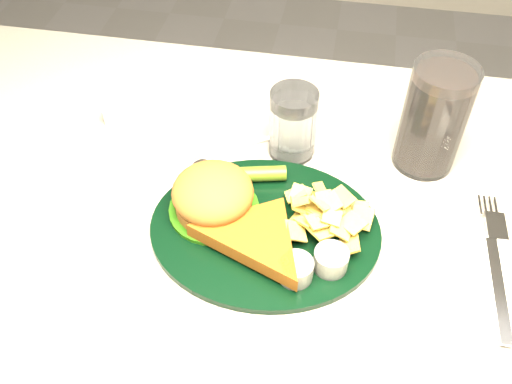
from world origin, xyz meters
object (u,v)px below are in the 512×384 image
table (274,365)px  water_glass (293,124)px  cola_glass (434,118)px  fork_napkin (497,280)px  dinner_plate (265,214)px

table → water_glass: (-0.01, 0.16, 0.43)m
table → cola_glass: size_ratio=7.52×
table → water_glass: 0.46m
cola_glass → fork_napkin: 0.23m
dinner_plate → water_glass: 0.16m
water_glass → dinner_plate: bearing=-94.4°
table → fork_napkin: bearing=-6.5°
table → fork_napkin: 0.47m
table → dinner_plate: bearing=-176.4°
table → cola_glass: 0.52m
water_glass → cola_glass: size_ratio=0.67×
fork_napkin → cola_glass: bearing=111.6°
table → fork_napkin: (0.27, -0.03, 0.38)m
table → dinner_plate: (-0.02, -0.00, 0.41)m
water_glass → table: bearing=-86.7°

